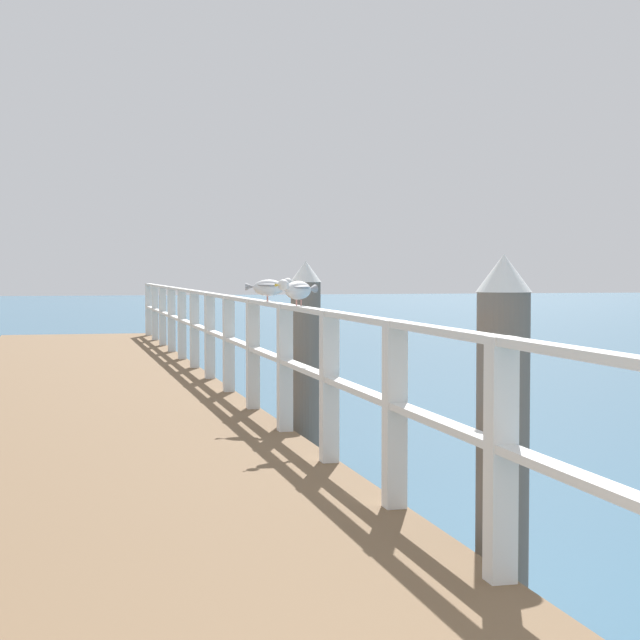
# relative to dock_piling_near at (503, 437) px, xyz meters

# --- Properties ---
(pier_deck) EXTENTS (3.08, 23.66, 0.48)m
(pier_deck) POSITION_rel_dock_piling_near_xyz_m (-1.84, 6.99, -0.74)
(pier_deck) COLOR brown
(pier_deck) RESTS_ON ground_plane
(pier_railing) EXTENTS (0.12, 22.18, 1.09)m
(pier_railing) POSITION_rel_dock_piling_near_xyz_m (-0.38, 6.99, 0.17)
(pier_railing) COLOR silver
(pier_railing) RESTS_ON pier_deck
(dock_piling_near) EXTENTS (0.29, 0.29, 1.94)m
(dock_piling_near) POSITION_rel_dock_piling_near_xyz_m (0.00, 0.00, 0.00)
(dock_piling_near) COLOR #6B6056
(dock_piling_near) RESTS_ON ground_plane
(dock_piling_far) EXTENTS (0.29, 0.29, 1.94)m
(dock_piling_far) POSITION_rel_dock_piling_near_xyz_m (0.00, 4.72, 0.00)
(dock_piling_far) COLOR #6B6056
(dock_piling_far) RESTS_ON ground_plane
(seagull_foreground) EXTENTS (0.41, 0.32, 0.21)m
(seagull_foreground) POSITION_rel_dock_piling_near_xyz_m (-0.39, 3.31, 0.72)
(seagull_foreground) COLOR white
(seagull_foreground) RESTS_ON pier_railing
(seagull_background) EXTENTS (0.47, 0.23, 0.21)m
(seagull_background) POSITION_rel_dock_piling_near_xyz_m (-0.37, 4.58, 0.72)
(seagull_background) COLOR white
(seagull_background) RESTS_ON pier_railing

